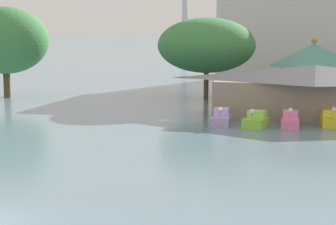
# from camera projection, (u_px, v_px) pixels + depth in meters

# --- Properties ---
(pedal_boat_lavender) EXTENTS (1.61, 2.92, 1.61)m
(pedal_boat_lavender) POSITION_uv_depth(u_px,v_px,m) (221.00, 118.00, 45.54)
(pedal_boat_lavender) COLOR #B299D8
(pedal_boat_lavender) RESTS_ON ground
(pedal_boat_lime) EXTENTS (2.08, 2.58, 1.61)m
(pedal_boat_lime) POSITION_uv_depth(u_px,v_px,m) (256.00, 121.00, 44.37)
(pedal_boat_lime) COLOR #8CCC3F
(pedal_boat_lime) RESTS_ON ground
(pedal_boat_pink) EXTENTS (1.49, 2.83, 1.74)m
(pedal_boat_pink) POSITION_uv_depth(u_px,v_px,m) (290.00, 121.00, 44.43)
(pedal_boat_pink) COLOR pink
(pedal_boat_pink) RESTS_ON ground
(pedal_boat_yellow) EXTENTS (1.95, 2.60, 1.68)m
(pedal_boat_yellow) POSITION_uv_depth(u_px,v_px,m) (332.00, 119.00, 45.07)
(pedal_boat_yellow) COLOR yellow
(pedal_boat_yellow) RESTS_ON ground
(boathouse) EXTENTS (18.56, 7.92, 4.67)m
(boathouse) POSITION_uv_depth(u_px,v_px,m) (315.00, 90.00, 49.14)
(boathouse) COLOR gray
(boathouse) RESTS_ON ground
(green_roof_pavilion) EXTENTS (9.98, 9.98, 6.92)m
(green_roof_pavilion) POSITION_uv_depth(u_px,v_px,m) (313.00, 67.00, 62.99)
(green_roof_pavilion) COLOR brown
(green_roof_pavilion) RESTS_ON ground
(shoreline_tree_tall_left) EXTENTS (9.86, 9.86, 10.39)m
(shoreline_tree_tall_left) POSITION_uv_depth(u_px,v_px,m) (5.00, 40.00, 63.18)
(shoreline_tree_tall_left) COLOR brown
(shoreline_tree_tall_left) RESTS_ON ground
(shoreline_tree_mid) EXTENTS (10.97, 10.97, 9.13)m
(shoreline_tree_mid) POSITION_uv_depth(u_px,v_px,m) (207.00, 45.00, 62.15)
(shoreline_tree_mid) COLOR brown
(shoreline_tree_mid) RESTS_ON ground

